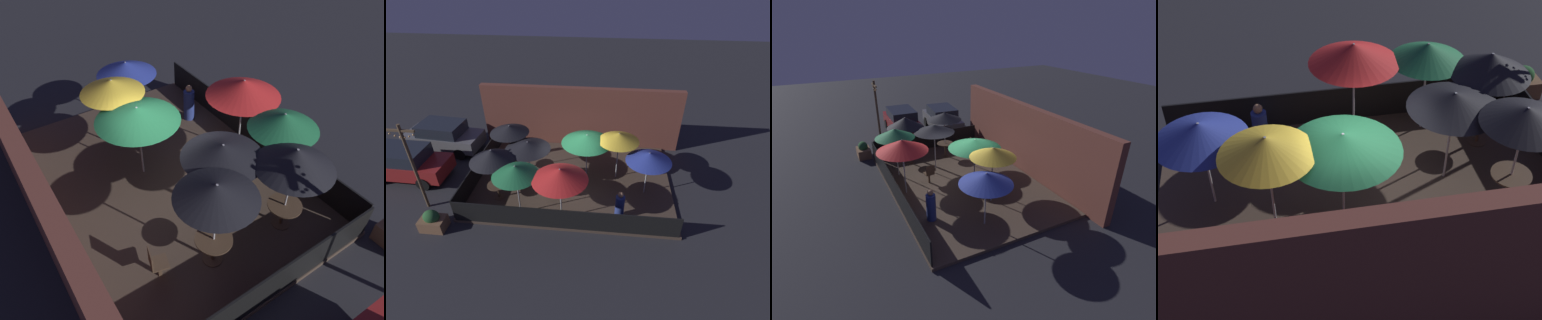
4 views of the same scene
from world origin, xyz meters
The scene contains 22 objects.
ground_plane centered at (0.00, 0.00, 0.00)m, with size 60.00×60.00×0.00m, color #26262B.
patio_deck centered at (0.00, 0.00, 0.06)m, with size 9.02×6.36×0.12m.
building_wall centered at (0.00, 3.41, 1.68)m, with size 10.62×0.36×3.36m.
fence_front centered at (0.00, -3.14, 0.59)m, with size 8.82×0.05×0.95m.
fence_side_left centered at (-4.46, 0.00, 0.59)m, with size 0.05×6.16×0.95m.
patio_umbrella_0 centered at (-2.98, 0.47, 2.39)m, with size 1.79×1.79×2.45m.
patio_umbrella_1 centered at (-3.10, -1.61, 2.31)m, with size 1.84×1.84×2.46m.
patio_umbrella_2 centered at (2.01, 0.40, 2.31)m, with size 1.85×1.85×2.39m.
patio_umbrella_3 centered at (-1.90, -2.45, 2.27)m, with size 1.81×1.81×2.37m.
patio_umbrella_4 centered at (0.58, 0.36, 2.16)m, with size 2.29×2.29×2.24m.
patio_umbrella_5 centered at (-1.90, -0.53, 2.20)m, with size 1.98×1.98×2.27m.
patio_umbrella_6 centered at (-0.18, -2.58, 2.33)m, with size 2.13×2.13×2.46m.
patio_umbrella_7 centered at (3.27, -0.63, 2.03)m, with size 1.93×1.93×2.12m.
dining_table_0 centered at (-2.98, 0.47, 0.72)m, with size 0.87×0.87×0.76m.
dining_table_1 centered at (-3.10, -1.61, 0.68)m, with size 0.85×0.85×0.70m.
patio_chair_0 centered at (-2.64, 1.76, 0.62)m, with size 0.49×0.49×0.92m.
patio_chair_1 centered at (-0.50, -1.38, 0.63)m, with size 0.43×0.43×0.93m.
patron_0 centered at (2.13, -2.28, 0.70)m, with size 0.50×0.50×1.29m.
planter_box centered at (-5.11, -3.55, 0.38)m, with size 0.97×0.68×0.91m.
light_post centered at (-6.01, -2.38, 2.21)m, with size 1.10×0.12×3.96m.
parked_car_0 centered at (-8.04, -0.50, 0.85)m, with size 4.29×1.88×1.62m.
parked_car_1 centered at (-7.33, 2.10, 0.84)m, with size 4.20×2.04×1.62m.
Camera 3 is at (11.00, -5.32, 6.97)m, focal length 28.00 mm.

